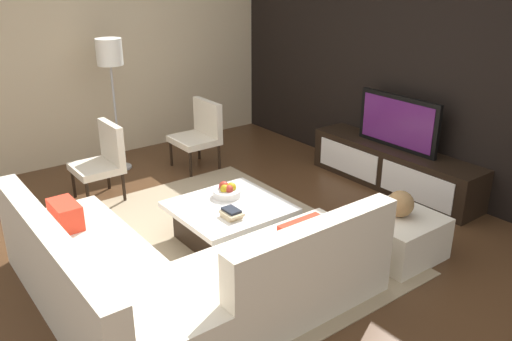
% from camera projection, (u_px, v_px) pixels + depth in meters
% --- Properties ---
extents(ground_plane, '(14.00, 14.00, 0.00)m').
position_uv_depth(ground_plane, '(227.00, 248.00, 5.05)').
color(ground_plane, '#4C301C').
extents(feature_wall_back, '(6.40, 0.12, 2.80)m').
position_uv_depth(feature_wall_back, '(420.00, 68.00, 6.05)').
color(feature_wall_back, black).
rests_on(feature_wall_back, ground).
extents(side_wall_left, '(0.12, 5.20, 2.80)m').
position_uv_depth(side_wall_left, '(101.00, 53.00, 7.01)').
color(side_wall_left, beige).
rests_on(side_wall_left, ground).
extents(area_rug, '(3.22, 2.45, 0.01)m').
position_uv_depth(area_rug, '(221.00, 243.00, 5.12)').
color(area_rug, tan).
rests_on(area_rug, ground).
extents(media_console, '(2.20, 0.50, 0.50)m').
position_uv_depth(media_console, '(393.00, 168.00, 6.31)').
color(media_console, black).
rests_on(media_console, ground).
extents(television, '(1.09, 0.06, 0.62)m').
position_uv_depth(television, '(398.00, 122.00, 6.10)').
color(television, black).
rests_on(television, media_console).
extents(sectional_couch, '(2.37, 2.39, 0.82)m').
position_uv_depth(sectional_couch, '(173.00, 276.00, 4.09)').
color(sectional_couch, beige).
rests_on(sectional_couch, ground).
extents(coffee_table, '(0.96, 1.01, 0.38)m').
position_uv_depth(coffee_table, '(230.00, 222.00, 5.11)').
color(coffee_table, black).
rests_on(coffee_table, ground).
extents(accent_chair_near, '(0.52, 0.49, 0.87)m').
position_uv_depth(accent_chair_near, '(103.00, 157.00, 5.94)').
color(accent_chair_near, black).
rests_on(accent_chair_near, ground).
extents(floor_lamp, '(0.32, 0.32, 1.67)m').
position_uv_depth(floor_lamp, '(110.00, 61.00, 6.46)').
color(floor_lamp, '#A5A5AA').
rests_on(floor_lamp, ground).
extents(ottoman, '(0.70, 0.70, 0.40)m').
position_uv_depth(ottoman, '(397.00, 235.00, 4.86)').
color(ottoman, beige).
rests_on(ottoman, ground).
extents(fruit_bowl, '(0.28, 0.28, 0.14)m').
position_uv_depth(fruit_bowl, '(227.00, 191.00, 5.21)').
color(fruit_bowl, silver).
rests_on(fruit_bowl, coffee_table).
extents(accent_chair_far, '(0.58, 0.51, 0.87)m').
position_uv_depth(accent_chair_far, '(200.00, 130.00, 6.87)').
color(accent_chair_far, black).
rests_on(accent_chair_far, ground).
extents(decorative_ball, '(0.24, 0.24, 0.24)m').
position_uv_depth(decorative_ball, '(400.00, 204.00, 4.74)').
color(decorative_ball, '#997247').
rests_on(decorative_ball, ottoman).
extents(book_stack, '(0.21, 0.15, 0.08)m').
position_uv_depth(book_stack, '(232.00, 214.00, 4.79)').
color(book_stack, '#CCB78C').
rests_on(book_stack, coffee_table).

